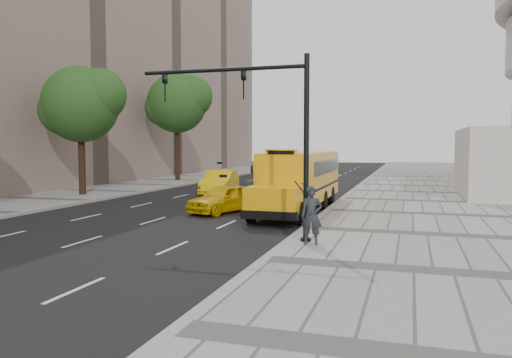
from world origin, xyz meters
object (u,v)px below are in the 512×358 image
(traffic_signal, at_px, (266,124))
(pedestrian, at_px, (312,216))
(tree_c, at_px, (178,103))
(tree_b, at_px, (82,104))
(taxi_far, at_px, (220,183))
(taxi_near, at_px, (223,198))
(school_bus, at_px, (301,176))

(traffic_signal, bearing_deg, pedestrian, -17.32)
(tree_c, distance_m, traffic_signal, 29.64)
(tree_b, bearing_deg, taxi_far, 24.12)
(tree_b, xyz_separation_m, tree_c, (0.01, 13.89, 1.16))
(pedestrian, bearing_deg, tree_b, 136.09)
(taxi_near, xyz_separation_m, traffic_signal, (4.19, -6.79, 3.38))
(taxi_near, height_order, pedestrian, pedestrian)
(taxi_near, bearing_deg, school_bus, 51.52)
(tree_c, height_order, taxi_near, tree_c)
(tree_c, relative_size, school_bus, 0.85)
(school_bus, distance_m, traffic_signal, 9.25)
(tree_b, relative_size, pedestrian, 4.43)
(taxi_near, relative_size, pedestrian, 2.19)
(tree_c, bearing_deg, pedestrian, -55.90)
(school_bus, relative_size, taxi_near, 2.78)
(tree_b, xyz_separation_m, traffic_signal, (15.60, -11.13, -1.93))
(taxi_far, bearing_deg, school_bus, -49.88)
(tree_b, height_order, pedestrian, tree_b)
(school_bus, xyz_separation_m, traffic_signal, (0.69, -8.93, 2.33))
(taxi_far, bearing_deg, traffic_signal, -72.39)
(school_bus, relative_size, pedestrian, 6.08)
(tree_c, xyz_separation_m, pedestrian, (17.30, -25.55, -6.08))
(tree_c, relative_size, taxi_near, 2.36)
(traffic_signal, bearing_deg, taxi_near, 121.68)
(tree_b, bearing_deg, tree_c, 89.96)
(tree_b, relative_size, traffic_signal, 1.32)
(tree_b, relative_size, taxi_far, 1.66)
(tree_c, height_order, taxi_far, tree_c)
(taxi_near, bearing_deg, traffic_signal, -38.28)
(school_bus, distance_m, taxi_far, 9.01)
(traffic_signal, bearing_deg, taxi_far, 116.97)
(tree_b, bearing_deg, taxi_near, -20.85)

